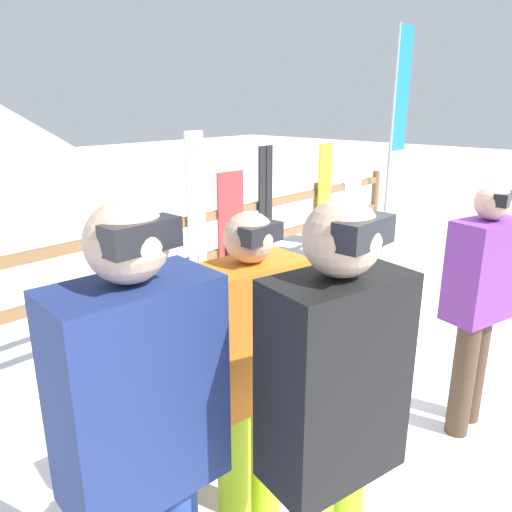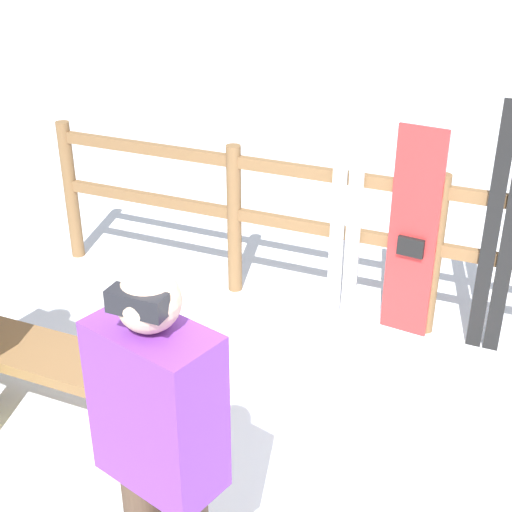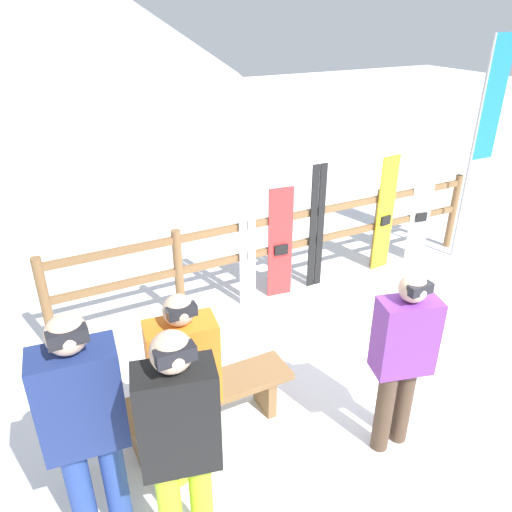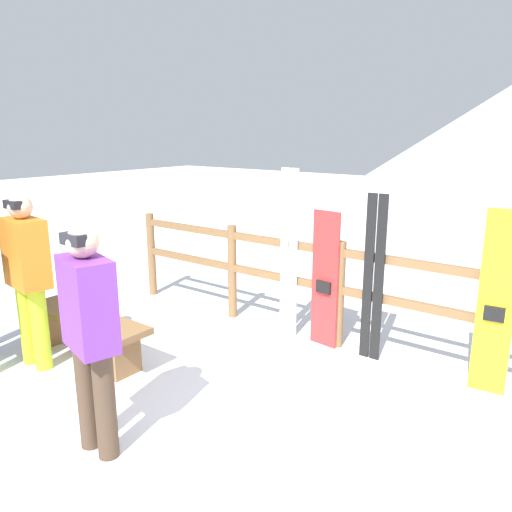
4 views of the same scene
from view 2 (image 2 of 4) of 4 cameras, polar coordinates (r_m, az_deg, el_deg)
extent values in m
cylinder|color=brown|center=(5.58, -14.61, 5.03)|extent=(0.10, 0.10, 1.08)
cylinder|color=brown|center=(4.91, -1.75, 2.84)|extent=(0.10, 0.10, 1.08)
cylinder|color=brown|center=(4.55, 14.03, -0.03)|extent=(0.10, 0.10, 1.08)
cube|color=brown|center=(4.53, 14.10, 0.58)|extent=(5.46, 0.05, 0.08)
cube|color=brown|center=(4.38, 14.65, 5.01)|extent=(5.46, 0.05, 0.08)
cube|color=brown|center=(3.93, -17.50, -7.31)|extent=(1.49, 0.36, 0.06)
cube|color=brown|center=(3.77, -10.34, -12.22)|extent=(0.08, 0.29, 0.38)
cube|color=#723399|center=(2.40, -7.93, -11.81)|extent=(0.48, 0.34, 0.60)
sphere|color=#D8B293|center=(2.17, -8.59, -3.54)|extent=(0.20, 0.20, 0.20)
cube|color=black|center=(2.12, -9.49, -3.71)|extent=(0.18, 0.07, 0.07)
cube|color=white|center=(4.48, 6.68, 4.94)|extent=(0.09, 0.02, 1.75)
cube|color=white|center=(4.46, 7.97, 4.73)|extent=(0.09, 0.02, 1.75)
cube|color=red|center=(4.46, 12.43, 1.63)|extent=(0.30, 0.06, 1.37)
cube|color=black|center=(4.46, 12.27, 0.71)|extent=(0.17, 0.05, 0.12)
cube|color=black|center=(4.37, 18.30, 1.81)|extent=(0.09, 0.02, 1.57)
cube|color=black|center=(4.37, 19.66, 1.56)|extent=(0.09, 0.02, 1.57)
camera|label=1|loc=(4.05, -56.27, 7.28)|focal=35.00mm
camera|label=3|loc=(3.44, -82.51, 15.99)|focal=35.00mm
camera|label=4|loc=(1.66, 109.63, -26.48)|focal=35.00mm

